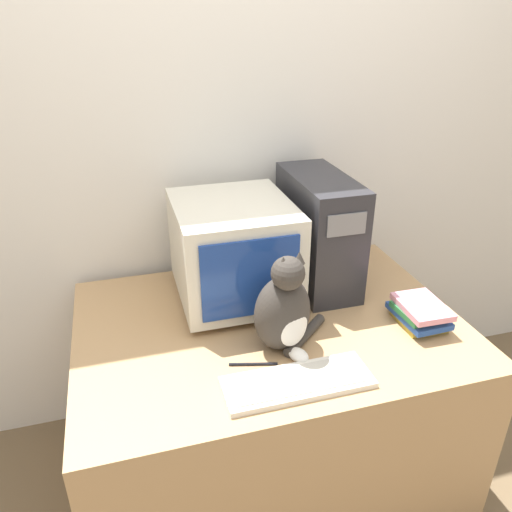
# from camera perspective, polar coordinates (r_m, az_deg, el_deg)

# --- Properties ---
(wall_back) EXTENTS (7.00, 0.05, 2.50)m
(wall_back) POSITION_cam_1_polar(r_m,az_deg,el_deg) (2.03, -2.97, 13.68)
(wall_back) COLOR silver
(wall_back) RESTS_ON ground_plane
(desk) EXTENTS (1.33, 0.94, 0.71)m
(desk) POSITION_cam_1_polar(r_m,az_deg,el_deg) (1.98, 1.42, -16.08)
(desk) COLOR tan
(desk) RESTS_ON ground_plane
(crt_monitor) EXTENTS (0.41, 0.47, 0.38)m
(crt_monitor) POSITION_cam_1_polar(r_m,az_deg,el_deg) (1.81, -2.58, 0.64)
(crt_monitor) COLOR beige
(crt_monitor) RESTS_ON desk
(computer_tower) EXTENTS (0.20, 0.46, 0.43)m
(computer_tower) POSITION_cam_1_polar(r_m,az_deg,el_deg) (1.93, 7.14, 2.87)
(computer_tower) COLOR #28282D
(computer_tower) RESTS_ON desk
(keyboard) EXTENTS (0.44, 0.16, 0.02)m
(keyboard) POSITION_cam_1_polar(r_m,az_deg,el_deg) (1.50, 4.78, -14.16)
(keyboard) COLOR silver
(keyboard) RESTS_ON desk
(cat) EXTENTS (0.30, 0.23, 0.34)m
(cat) POSITION_cam_1_polar(r_m,az_deg,el_deg) (1.56, 3.31, -6.22)
(cat) COLOR #38332D
(cat) RESTS_ON desk
(book_stack) EXTENTS (0.15, 0.21, 0.09)m
(book_stack) POSITION_cam_1_polar(r_m,az_deg,el_deg) (1.81, 18.17, -6.24)
(book_stack) COLOR gold
(book_stack) RESTS_ON desk
(pen) EXTENTS (0.15, 0.05, 0.01)m
(pen) POSITION_cam_1_polar(r_m,az_deg,el_deg) (1.57, -0.32, -12.25)
(pen) COLOR black
(pen) RESTS_ON desk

